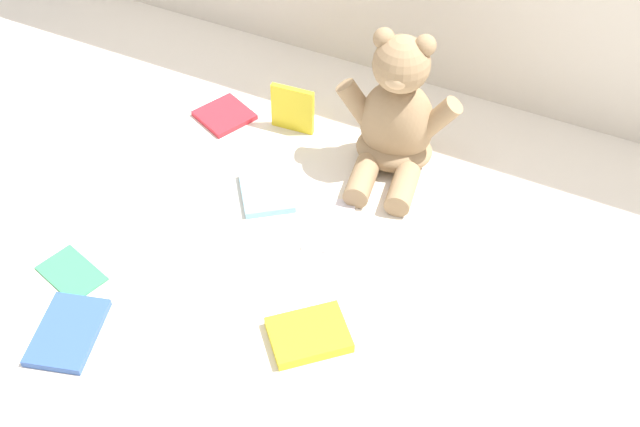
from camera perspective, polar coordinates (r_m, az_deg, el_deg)
The scene contains 9 objects.
ground_plane at distance 1.43m, azimuth 1.44°, elevation -0.09°, with size 3.20×3.20×0.00m, color silver.
teddy_bear at distance 1.47m, azimuth 5.48°, elevation 6.70°, with size 0.24×0.22×0.28m.
book_case_0 at distance 1.41m, azimuth 0.68°, elevation -0.77°, with size 0.08×0.13×0.01m, color white.
book_case_1 at distance 1.32m, azimuth -17.65°, elevation -8.12°, with size 0.09×0.14×0.01m, color #365BA8.
book_case_2 at distance 1.46m, azimuth -3.86°, elevation 1.55°, with size 0.09×0.11×0.01m, color #86C0DD.
book_case_3 at distance 1.40m, azimuth -17.43°, elevation -4.08°, with size 0.07×0.11×0.01m, color #3DA568.
book_case_4 at distance 1.64m, azimuth -6.87°, elevation 7.02°, with size 0.10×0.10×0.01m, color red.
book_case_5 at distance 1.58m, azimuth -1.98°, elevation 7.50°, with size 0.09×0.01×0.10m, color yellow.
book_case_6 at distance 1.25m, azimuth -0.81°, elevation -8.70°, with size 0.09×0.12×0.02m, color yellow.
Camera 1 is at (0.40, -0.91, 1.03)m, focal length 44.58 mm.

